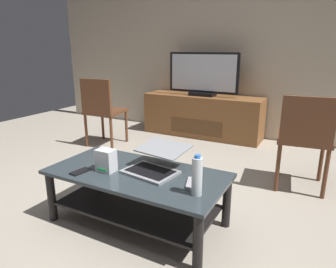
{
  "coord_description": "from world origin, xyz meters",
  "views": [
    {
      "loc": [
        1.15,
        -1.73,
        1.24
      ],
      "look_at": [
        0.01,
        0.38,
        0.55
      ],
      "focal_mm": 31.95,
      "sensor_mm": 36.0,
      "label": 1
    }
  ],
  "objects_px": {
    "media_cabinet": "(202,116)",
    "laptop": "(156,162)",
    "side_chair": "(102,108)",
    "cell_phone": "(80,172)",
    "router_box": "(106,160)",
    "tv_remote": "(190,183)",
    "water_bottle_near": "(197,176)",
    "dining_chair": "(305,136)",
    "coffee_table": "(137,188)",
    "television": "(203,75)"
  },
  "relations": [
    {
      "from": "media_cabinet",
      "to": "laptop",
      "type": "distance_m",
      "value": 2.37
    },
    {
      "from": "side_chair",
      "to": "cell_phone",
      "type": "distance_m",
      "value": 1.84
    },
    {
      "from": "router_box",
      "to": "tv_remote",
      "type": "distance_m",
      "value": 0.62
    },
    {
      "from": "laptop",
      "to": "media_cabinet",
      "type": "bearing_deg",
      "value": 103.78
    },
    {
      "from": "side_chair",
      "to": "laptop",
      "type": "relative_size",
      "value": 1.95
    },
    {
      "from": "water_bottle_near",
      "to": "tv_remote",
      "type": "height_order",
      "value": "water_bottle_near"
    },
    {
      "from": "router_box",
      "to": "dining_chair",
      "type": "bearing_deg",
      "value": 46.24
    },
    {
      "from": "coffee_table",
      "to": "dining_chair",
      "type": "bearing_deg",
      "value": 49.36
    },
    {
      "from": "coffee_table",
      "to": "media_cabinet",
      "type": "distance_m",
      "value": 2.42
    },
    {
      "from": "coffee_table",
      "to": "router_box",
      "type": "height_order",
      "value": "router_box"
    },
    {
      "from": "cell_phone",
      "to": "tv_remote",
      "type": "distance_m",
      "value": 0.79
    },
    {
      "from": "coffee_table",
      "to": "water_bottle_near",
      "type": "bearing_deg",
      "value": -12.67
    },
    {
      "from": "television",
      "to": "router_box",
      "type": "height_order",
      "value": "television"
    },
    {
      "from": "laptop",
      "to": "cell_phone",
      "type": "relative_size",
      "value": 3.25
    },
    {
      "from": "television",
      "to": "cell_phone",
      "type": "height_order",
      "value": "television"
    },
    {
      "from": "laptop",
      "to": "water_bottle_near",
      "type": "distance_m",
      "value": 0.45
    },
    {
      "from": "router_box",
      "to": "coffee_table",
      "type": "bearing_deg",
      "value": 23.68
    },
    {
      "from": "coffee_table",
      "to": "media_cabinet",
      "type": "relative_size",
      "value": 0.74
    },
    {
      "from": "dining_chair",
      "to": "media_cabinet",
      "type": "bearing_deg",
      "value": 139.62
    },
    {
      "from": "laptop",
      "to": "cell_phone",
      "type": "distance_m",
      "value": 0.54
    },
    {
      "from": "side_chair",
      "to": "television",
      "type": "bearing_deg",
      "value": 47.71
    },
    {
      "from": "dining_chair",
      "to": "router_box",
      "type": "distance_m",
      "value": 1.71
    },
    {
      "from": "water_bottle_near",
      "to": "tv_remote",
      "type": "relative_size",
      "value": 1.58
    },
    {
      "from": "router_box",
      "to": "tv_remote",
      "type": "height_order",
      "value": "router_box"
    },
    {
      "from": "water_bottle_near",
      "to": "television",
      "type": "bearing_deg",
      "value": 111.27
    },
    {
      "from": "television",
      "to": "dining_chair",
      "type": "xyz_separation_m",
      "value": [
        1.44,
        -1.21,
        -0.37
      ]
    },
    {
      "from": "television",
      "to": "laptop",
      "type": "distance_m",
      "value": 2.38
    },
    {
      "from": "dining_chair",
      "to": "laptop",
      "type": "bearing_deg",
      "value": -129.61
    },
    {
      "from": "coffee_table",
      "to": "media_cabinet",
      "type": "height_order",
      "value": "media_cabinet"
    },
    {
      "from": "laptop",
      "to": "dining_chair",
      "type": "bearing_deg",
      "value": 50.39
    },
    {
      "from": "television",
      "to": "water_bottle_near",
      "type": "xyz_separation_m",
      "value": [
        0.96,
        -2.47,
        -0.36
      ]
    },
    {
      "from": "media_cabinet",
      "to": "side_chair",
      "type": "relative_size",
      "value": 1.93
    },
    {
      "from": "water_bottle_near",
      "to": "cell_phone",
      "type": "distance_m",
      "value": 0.86
    },
    {
      "from": "laptop",
      "to": "cell_phone",
      "type": "bearing_deg",
      "value": -148.5
    },
    {
      "from": "router_box",
      "to": "tv_remote",
      "type": "relative_size",
      "value": 1.0
    },
    {
      "from": "side_chair",
      "to": "tv_remote",
      "type": "xyz_separation_m",
      "value": [
        1.83,
        -1.32,
        -0.09
      ]
    },
    {
      "from": "side_chair",
      "to": "laptop",
      "type": "distance_m",
      "value": 1.95
    },
    {
      "from": "coffee_table",
      "to": "laptop",
      "type": "relative_size",
      "value": 2.78
    },
    {
      "from": "laptop",
      "to": "router_box",
      "type": "relative_size",
      "value": 2.84
    },
    {
      "from": "media_cabinet",
      "to": "dining_chair",
      "type": "xyz_separation_m",
      "value": [
        1.44,
        -1.23,
        0.21
      ]
    },
    {
      "from": "television",
      "to": "dining_chair",
      "type": "bearing_deg",
      "value": -39.88
    },
    {
      "from": "side_chair",
      "to": "water_bottle_near",
      "type": "xyz_separation_m",
      "value": [
        1.92,
        -1.42,
        0.02
      ]
    },
    {
      "from": "router_box",
      "to": "cell_phone",
      "type": "relative_size",
      "value": 1.14
    },
    {
      "from": "coffee_table",
      "to": "side_chair",
      "type": "relative_size",
      "value": 1.43
    },
    {
      "from": "television",
      "to": "laptop",
      "type": "height_order",
      "value": "television"
    },
    {
      "from": "side_chair",
      "to": "cell_phone",
      "type": "xyz_separation_m",
      "value": [
        1.06,
        -1.5,
        -0.1
      ]
    },
    {
      "from": "media_cabinet",
      "to": "water_bottle_near",
      "type": "relative_size",
      "value": 6.78
    },
    {
      "from": "router_box",
      "to": "water_bottle_near",
      "type": "bearing_deg",
      "value": -2.22
    },
    {
      "from": "coffee_table",
      "to": "media_cabinet",
      "type": "bearing_deg",
      "value": 100.84
    },
    {
      "from": "media_cabinet",
      "to": "cell_phone",
      "type": "relative_size",
      "value": 12.23
    }
  ]
}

